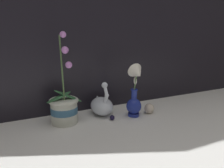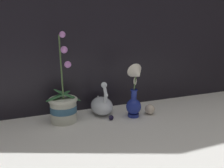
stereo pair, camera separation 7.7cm
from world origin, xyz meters
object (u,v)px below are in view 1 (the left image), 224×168
orchid_potted_plant (64,107)px  glass_sphere (149,108)px  swan_figurine (101,105)px  blue_vase (135,94)px

orchid_potted_plant → glass_sphere: 0.49m
orchid_potted_plant → swan_figurine: 0.22m
orchid_potted_plant → blue_vase: (0.37, -0.09, 0.05)m
swan_figurine → orchid_potted_plant: bearing=-173.3°
swan_figurine → blue_vase: bearing=-35.9°
swan_figurine → glass_sphere: bearing=-21.9°
swan_figurine → glass_sphere: swan_figurine is taller
orchid_potted_plant → glass_sphere: orchid_potted_plant is taller
orchid_potted_plant → swan_figurine: bearing=6.7°
orchid_potted_plant → swan_figurine: orchid_potted_plant is taller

